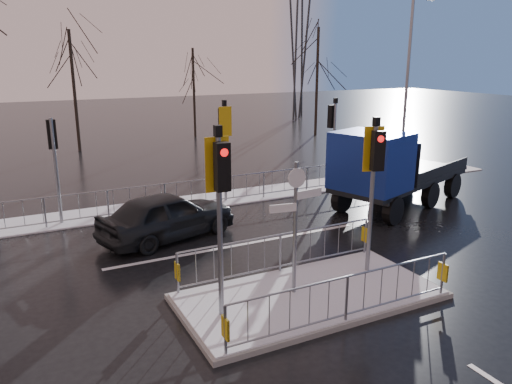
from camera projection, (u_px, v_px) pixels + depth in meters
name	position (u px, v px, depth m)	size (l,w,h in m)	color
ground	(309.00, 298.00, 11.56)	(120.00, 120.00, 0.00)	black
snow_verge	(186.00, 203.00, 18.96)	(30.00, 2.00, 0.04)	silver
lane_markings	(317.00, 304.00, 11.27)	(8.00, 11.38, 0.01)	silver
traffic_island	(309.00, 283.00, 11.46)	(6.00, 3.04, 4.15)	slate
far_kerb_fixtures	(198.00, 180.00, 18.39)	(18.00, 0.65, 3.83)	gray
car_far_lane	(168.00, 215.00, 15.20)	(1.73, 4.31, 1.47)	black
flatbed_truck	(384.00, 169.00, 17.61)	(6.81, 4.28, 2.97)	black
tree_far_a	(72.00, 67.00, 28.36)	(3.75, 3.75, 7.08)	black
tree_far_b	(193.00, 75.00, 33.74)	(3.25, 3.25, 6.14)	black
tree_far_c	(318.00, 61.00, 34.38)	(4.00, 4.00, 7.55)	black
street_lamp_right	(408.00, 80.00, 22.32)	(1.25, 0.18, 8.00)	gray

